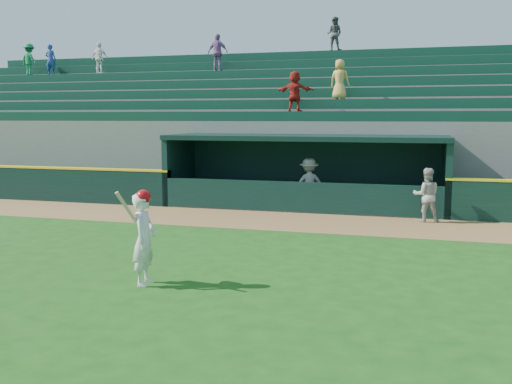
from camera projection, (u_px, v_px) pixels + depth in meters
The scene contains 7 objects.
ground at pixel (236, 261), 12.21m from camera, with size 120.00×120.00×0.00m, color #1A4B12.
warning_track at pixel (286, 221), 16.88m from camera, with size 40.00×3.00×0.01m, color olive.
dugout_player_front at pixel (426, 195), 16.72m from camera, with size 0.78×0.60×1.60m, color #ADACA7.
dugout_player_inside at pixel (309, 184), 18.94m from camera, with size 1.11×0.64×1.72m, color #A8A8A3.
dugout at pixel (307, 167), 19.66m from camera, with size 9.40×2.80×2.46m.
stands at pixel (327, 133), 23.89m from camera, with size 34.50×6.25×7.44m.
batter_at_plate at pixel (144, 237), 10.43m from camera, with size 0.58×0.78×1.79m.
Camera 1 is at (3.66, -11.34, 3.08)m, focal length 40.00 mm.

